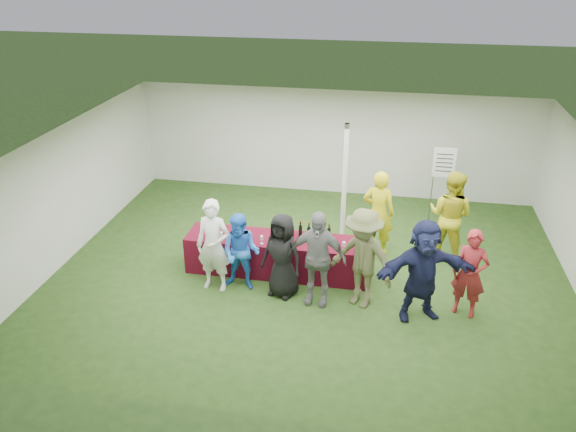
% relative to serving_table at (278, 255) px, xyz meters
% --- Properties ---
extents(ground, '(60.00, 60.00, 0.00)m').
position_rel_serving_table_xyz_m(ground, '(0.63, 0.21, -0.38)').
color(ground, '#284719').
rests_on(ground, ground).
extents(tent, '(10.00, 10.00, 10.00)m').
position_rel_serving_table_xyz_m(tent, '(1.13, 1.41, 0.98)').
color(tent, white).
rests_on(tent, ground).
extents(serving_table, '(3.60, 0.80, 0.75)m').
position_rel_serving_table_xyz_m(serving_table, '(0.00, 0.00, 0.00)').
color(serving_table, '#530719').
rests_on(serving_table, ground).
extents(wine_bottles, '(0.79, 0.15, 0.32)m').
position_rel_serving_table_xyz_m(wine_bottles, '(0.62, 0.15, 0.50)').
color(wine_bottles, black).
rests_on(wine_bottles, serving_table).
extents(wine_glasses, '(2.71, 0.10, 0.16)m').
position_rel_serving_table_xyz_m(wine_glasses, '(-0.26, -0.24, 0.49)').
color(wine_glasses, silver).
rests_on(wine_glasses, serving_table).
extents(water_bottle, '(0.07, 0.07, 0.23)m').
position_rel_serving_table_xyz_m(water_bottle, '(0.11, 0.08, 0.48)').
color(water_bottle, silver).
rests_on(water_bottle, serving_table).
extents(bar_towel, '(0.25, 0.18, 0.03)m').
position_rel_serving_table_xyz_m(bar_towel, '(1.60, 0.05, 0.39)').
color(bar_towel, white).
rests_on(bar_towel, serving_table).
extents(dump_bucket, '(0.24, 0.24, 0.18)m').
position_rel_serving_table_xyz_m(dump_bucket, '(1.62, -0.22, 0.46)').
color(dump_bucket, slate).
rests_on(dump_bucket, serving_table).
extents(wine_list_sign, '(0.50, 0.03, 1.80)m').
position_rel_serving_table_xyz_m(wine_list_sign, '(3.24, 2.96, 0.94)').
color(wine_list_sign, slate).
rests_on(wine_list_sign, ground).
extents(staff_pourer, '(0.74, 0.55, 1.83)m').
position_rel_serving_table_xyz_m(staff_pourer, '(1.88, 1.15, 0.54)').
color(staff_pourer, '#D2C814').
rests_on(staff_pourer, ground).
extents(staff_back, '(1.14, 1.05, 1.89)m').
position_rel_serving_table_xyz_m(staff_back, '(3.31, 1.25, 0.57)').
color(staff_back, gold).
rests_on(staff_back, ground).
extents(customer_0, '(0.70, 0.50, 1.80)m').
position_rel_serving_table_xyz_m(customer_0, '(-1.05, -0.77, 0.52)').
color(customer_0, white).
rests_on(customer_0, ground).
extents(customer_1, '(0.78, 0.63, 1.52)m').
position_rel_serving_table_xyz_m(customer_1, '(-0.56, -0.68, 0.38)').
color(customer_1, blue).
rests_on(customer_1, ground).
extents(customer_2, '(0.92, 0.75, 1.62)m').
position_rel_serving_table_xyz_m(customer_2, '(0.23, -0.75, 0.44)').
color(customer_2, black).
rests_on(customer_2, ground).
extents(customer_3, '(1.09, 0.53, 1.81)m').
position_rel_serving_table_xyz_m(customer_3, '(0.88, -0.88, 0.53)').
color(customer_3, slate).
rests_on(customer_3, ground).
extents(customer_4, '(1.40, 1.18, 1.88)m').
position_rel_serving_table_xyz_m(customer_4, '(1.67, -0.82, 0.56)').
color(customer_4, brown).
rests_on(customer_4, ground).
extents(customer_5, '(1.81, 1.11, 1.86)m').
position_rel_serving_table_xyz_m(customer_5, '(2.70, -1.01, 0.55)').
color(customer_5, '#161A3C').
rests_on(customer_5, ground).
extents(customer_6, '(0.69, 0.56, 1.62)m').
position_rel_serving_table_xyz_m(customer_6, '(3.51, -0.77, 0.44)').
color(customer_6, maroon).
rests_on(customer_6, ground).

